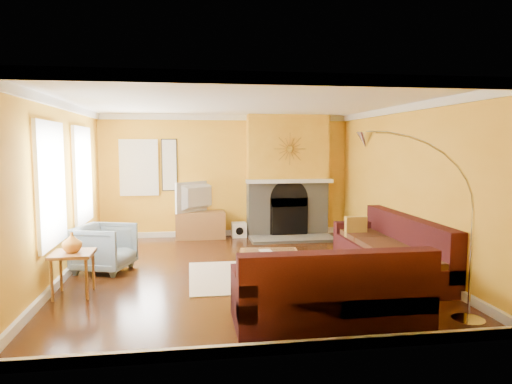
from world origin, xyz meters
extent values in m
cube|color=#4E2710|center=(0.00, 0.00, -0.01)|extent=(5.50, 6.00, 0.02)
cube|color=white|center=(0.00, 0.00, 2.71)|extent=(5.50, 6.00, 0.02)
cube|color=yellow|center=(0.00, 3.01, 1.35)|extent=(5.50, 0.02, 2.70)
cube|color=yellow|center=(0.00, -3.01, 1.35)|extent=(5.50, 0.02, 2.70)
cube|color=yellow|center=(-2.76, 0.00, 1.35)|extent=(0.02, 6.00, 2.70)
cube|color=yellow|center=(2.76, 0.00, 1.35)|extent=(0.02, 6.00, 2.70)
cube|color=white|center=(-2.72, 1.30, 1.50)|extent=(0.06, 1.22, 1.72)
cube|color=white|center=(-2.72, -0.60, 1.50)|extent=(0.06, 1.22, 1.72)
cube|color=white|center=(-1.90, 2.96, 1.55)|extent=(0.82, 0.06, 1.22)
cube|color=white|center=(-1.25, 2.97, 1.60)|extent=(0.34, 0.04, 1.14)
cube|color=white|center=(1.35, 2.56, 1.25)|extent=(1.92, 0.22, 0.08)
cube|color=gray|center=(1.35, 2.25, 0.03)|extent=(1.80, 0.70, 0.06)
cube|color=beige|center=(0.35, -0.30, 0.01)|extent=(2.40, 1.80, 0.02)
cube|color=#996637|center=(-0.60, 2.75, 0.29)|extent=(1.07, 0.48, 0.59)
imported|color=black|center=(-0.60, 2.75, 0.92)|extent=(0.97, 0.85, 0.66)
cube|color=white|center=(0.25, 2.78, 0.16)|extent=(0.32, 0.32, 0.32)
imported|color=gray|center=(-2.20, 0.35, 0.38)|extent=(1.05, 1.03, 0.76)
imported|color=orange|center=(-2.40, -0.85, 0.73)|extent=(0.30, 0.30, 0.27)
imported|color=white|center=(0.26, -0.26, 0.37)|extent=(0.21, 0.26, 0.02)
camera|label=1|loc=(-0.83, -7.17, 2.03)|focal=32.00mm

